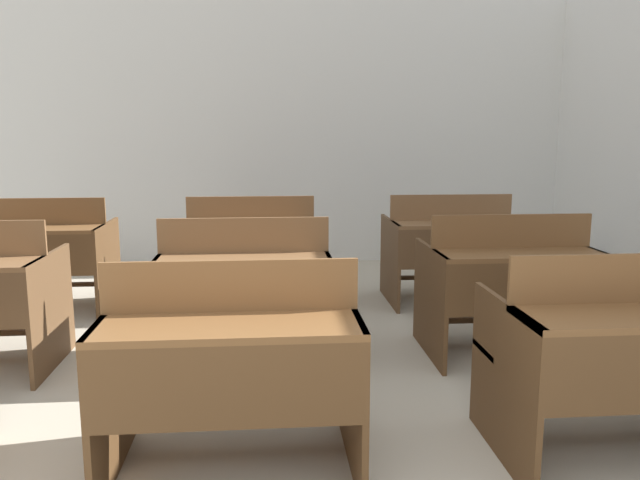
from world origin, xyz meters
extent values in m
cube|color=silver|center=(0.00, 6.33, 1.51)|extent=(7.17, 0.06, 3.01)
cube|color=silver|center=(3.55, 5.34, 1.60)|extent=(0.06, 1.92, 1.54)
cube|color=#52351D|center=(-0.59, 1.74, 0.37)|extent=(0.03, 0.79, 0.74)
cube|color=#52351D|center=(0.47, 1.74, 0.37)|extent=(0.03, 0.79, 0.74)
cube|color=brown|center=(-0.06, 1.53, 0.72)|extent=(1.08, 0.37, 0.03)
cube|color=#52351D|center=(-0.06, 1.35, 0.54)|extent=(1.02, 0.02, 0.33)
cube|color=brown|center=(-0.06, 1.70, 0.85)|extent=(1.08, 0.02, 0.22)
cube|color=brown|center=(-0.06, 1.98, 0.43)|extent=(1.08, 0.30, 0.03)
cube|color=#52351D|center=(-0.06, 1.98, 0.16)|extent=(1.02, 0.04, 0.04)
cube|color=#53361D|center=(1.16, 1.73, 0.37)|extent=(0.03, 0.79, 0.74)
cube|color=brown|center=(1.69, 1.70, 0.85)|extent=(1.08, 0.02, 0.22)
cube|color=brown|center=(1.69, 1.98, 0.43)|extent=(1.08, 0.30, 0.03)
cube|color=#53361D|center=(1.69, 1.98, 0.16)|extent=(1.02, 0.04, 0.04)
cube|color=brown|center=(-1.28, 3.08, 0.37)|extent=(0.03, 0.79, 0.74)
cube|color=brown|center=(-0.58, 3.08, 0.37)|extent=(0.03, 0.79, 0.74)
cube|color=brown|center=(0.47, 3.08, 0.37)|extent=(0.03, 0.79, 0.74)
cube|color=brown|center=(-0.05, 2.87, 0.72)|extent=(1.08, 0.37, 0.03)
cube|color=brown|center=(-0.05, 2.70, 0.54)|extent=(1.02, 0.02, 0.33)
cube|color=brown|center=(-0.05, 3.05, 0.85)|extent=(1.08, 0.02, 0.22)
cube|color=brown|center=(-0.05, 3.33, 0.43)|extent=(1.08, 0.30, 0.03)
cube|color=brown|center=(-0.05, 3.33, 0.16)|extent=(1.02, 0.04, 0.04)
cube|color=#54371E|center=(1.18, 3.10, 0.37)|extent=(0.03, 0.79, 0.74)
cube|color=#54371E|center=(2.23, 3.10, 0.37)|extent=(0.03, 0.79, 0.74)
cube|color=brown|center=(1.71, 2.89, 0.72)|extent=(1.08, 0.37, 0.03)
cube|color=#54371E|center=(1.71, 2.71, 0.54)|extent=(1.02, 0.02, 0.33)
cube|color=brown|center=(1.71, 3.06, 0.85)|extent=(1.08, 0.02, 0.22)
cube|color=brown|center=(1.71, 3.34, 0.43)|extent=(1.08, 0.30, 0.03)
cube|color=#54371E|center=(1.71, 3.34, 0.16)|extent=(1.02, 0.04, 0.04)
cube|color=#53371E|center=(-1.26, 4.45, 0.37)|extent=(0.03, 0.79, 0.74)
cube|color=brown|center=(-1.79, 4.24, 0.72)|extent=(1.08, 0.37, 0.03)
cube|color=#53371E|center=(-1.79, 4.07, 0.54)|extent=(1.02, 0.02, 0.33)
cube|color=brown|center=(-1.79, 4.42, 0.85)|extent=(1.08, 0.02, 0.22)
cube|color=brown|center=(-1.79, 4.70, 0.43)|extent=(1.08, 0.30, 0.03)
cube|color=#53371E|center=(-1.79, 4.70, 0.16)|extent=(1.02, 0.04, 0.04)
cube|color=brown|center=(-0.57, 4.45, 0.37)|extent=(0.03, 0.79, 0.74)
cube|color=brown|center=(0.48, 4.45, 0.37)|extent=(0.03, 0.79, 0.74)
cube|color=brown|center=(-0.04, 4.24, 0.72)|extent=(1.08, 0.37, 0.03)
cube|color=brown|center=(-0.04, 4.07, 0.54)|extent=(1.02, 0.02, 0.33)
cube|color=brown|center=(-0.04, 4.42, 0.85)|extent=(1.08, 0.02, 0.22)
cube|color=brown|center=(-0.04, 4.70, 0.43)|extent=(1.08, 0.30, 0.03)
cube|color=brown|center=(-0.04, 4.70, 0.16)|extent=(1.02, 0.04, 0.04)
cube|color=brown|center=(1.18, 4.46, 0.37)|extent=(0.03, 0.79, 0.74)
cube|color=brown|center=(2.23, 4.46, 0.37)|extent=(0.03, 0.79, 0.74)
cube|color=brown|center=(1.70, 4.25, 0.72)|extent=(1.08, 0.37, 0.03)
cube|color=brown|center=(1.70, 4.08, 0.54)|extent=(1.02, 0.02, 0.33)
cube|color=brown|center=(1.70, 4.42, 0.85)|extent=(1.08, 0.02, 0.22)
cube|color=brown|center=(1.70, 4.71, 0.43)|extent=(1.08, 0.30, 0.03)
cube|color=brown|center=(1.70, 4.71, 0.16)|extent=(1.02, 0.04, 0.04)
cylinder|color=#474C51|center=(3.23, 5.08, 0.17)|extent=(0.23, 0.23, 0.34)
camera|label=1|loc=(0.10, -0.88, 1.48)|focal=35.00mm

